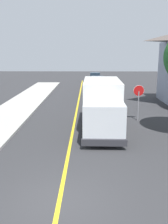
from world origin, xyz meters
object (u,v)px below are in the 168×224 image
(stop_sign, at_px, (139,96))
(box_truck, at_px, (102,103))
(parked_car_near, at_px, (95,100))
(parked_car_mid, at_px, (96,89))
(parked_car_far, at_px, (97,83))
(parked_car_furthest, at_px, (95,78))

(stop_sign, bearing_deg, box_truck, -141.39)
(stop_sign, bearing_deg, parked_car_near, 125.83)
(parked_car_mid, bearing_deg, parked_car_far, 86.78)
(box_truck, height_order, parked_car_furthest, box_truck)
(parked_car_far, xyz_separation_m, stop_sign, (2.41, -17.44, 1.06))
(parked_car_mid, height_order, parked_car_far, same)
(box_truck, bearing_deg, parked_car_mid, 89.74)
(parked_car_far, height_order, stop_sign, stop_sign)
(box_truck, distance_m, parked_car_far, 19.72)
(parked_car_mid, relative_size, parked_car_far, 0.99)
(parked_car_furthest, bearing_deg, box_truck, -90.51)
(box_truck, relative_size, parked_car_mid, 1.63)
(parked_car_near, xyz_separation_m, parked_car_mid, (0.33, 7.03, 0.00))
(box_truck, relative_size, parked_car_near, 1.63)
(parked_car_near, xyz_separation_m, parked_car_far, (0.68, 13.16, 0.00))
(parked_car_far, bearing_deg, stop_sign, -82.13)
(parked_car_furthest, xyz_separation_m, stop_sign, (2.58, -24.10, 1.06))
(box_truck, height_order, parked_car_far, box_truck)
(parked_car_mid, bearing_deg, box_truck, -90.26)
(parked_car_furthest, bearing_deg, parked_car_far, -88.53)
(box_truck, bearing_deg, parked_car_near, 92.38)
(box_truck, xyz_separation_m, stop_sign, (2.82, 2.25, 0.09))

